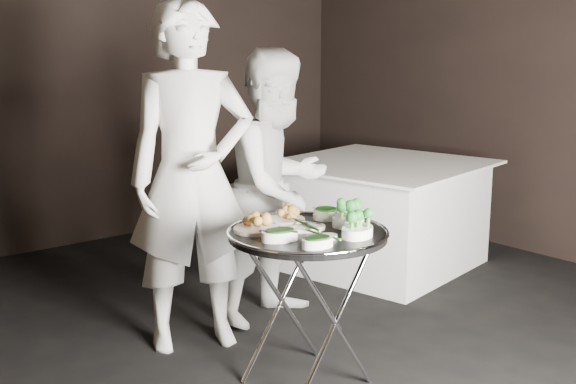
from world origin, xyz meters
TOP-DOWN VIEW (x-y plane):
  - wall_back at (0.00, 3.52)m, footprint 6.00×0.05m
  - tray_stand at (0.10, 0.34)m, footprint 0.52×0.44m
  - serving_tray at (0.10, 0.34)m, footprint 0.78×0.78m
  - potato_plate_a at (-0.09, 0.50)m, footprint 0.22×0.22m
  - potato_plate_b at (0.14, 0.56)m, footprint 0.19×0.19m
  - greens_bowl at (0.33, 0.47)m, footprint 0.13×0.13m
  - asparagus_plate_a at (0.11, 0.36)m, footprint 0.21×0.15m
  - asparagus_plate_b at (0.06, 0.19)m, footprint 0.17×0.09m
  - spinach_bowl_a at (-0.11, 0.30)m, footprint 0.20×0.16m
  - spinach_bowl_b at (-0.04, 0.11)m, footprint 0.16×0.12m
  - broccoli_bowl_a at (0.33, 0.30)m, footprint 0.21×0.17m
  - broccoli_bowl_b at (0.22, 0.12)m, footprint 0.23×0.20m
  - serving_utensils at (0.12, 0.41)m, footprint 0.57×0.41m
  - waiter_left at (-0.06, 1.12)m, footprint 0.81×0.66m
  - waiter_right at (0.55, 1.13)m, footprint 0.88×0.73m
  - dining_table at (1.79, 1.48)m, footprint 1.39×1.39m

SIDE VIEW (x-z plane):
  - dining_table at x=1.79m, z-range 0.00..0.79m
  - tray_stand at x=0.10m, z-range 0.05..0.81m
  - serving_tray at x=0.10m, z-range 0.75..0.79m
  - asparagus_plate_b at x=0.06m, z-range 0.78..0.81m
  - asparagus_plate_a at x=0.11m, z-range 0.78..0.82m
  - spinach_bowl_b at x=-0.04m, z-range 0.78..0.84m
  - potato_plate_b at x=0.14m, z-range 0.78..0.85m
  - spinach_bowl_a at x=-0.11m, z-range 0.78..0.85m
  - potato_plate_a at x=-0.09m, z-range 0.78..0.86m
  - greens_bowl at x=0.33m, z-range 0.78..0.86m
  - broccoli_bowl_b at x=0.22m, z-range 0.78..0.86m
  - broccoli_bowl_a at x=0.33m, z-range 0.78..0.86m
  - waiter_right at x=0.55m, z-range 0.00..1.64m
  - serving_utensils at x=0.12m, z-range 0.83..0.83m
  - waiter_left at x=-0.06m, z-range 0.00..1.90m
  - wall_back at x=0.00m, z-range 0.00..3.00m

